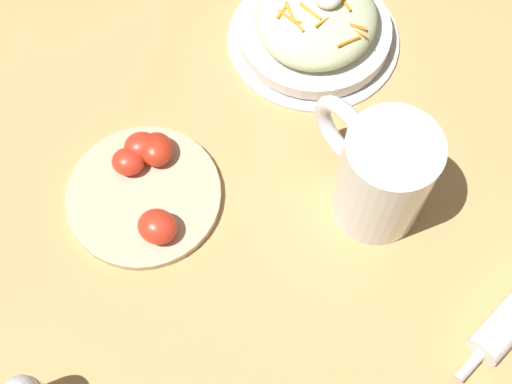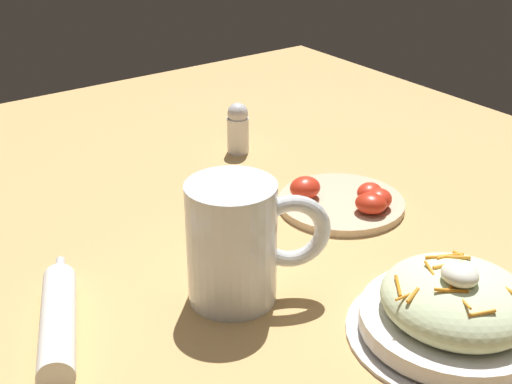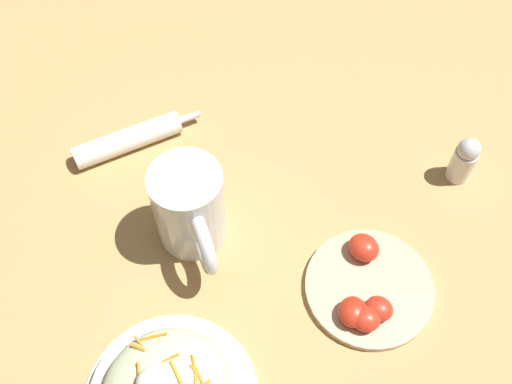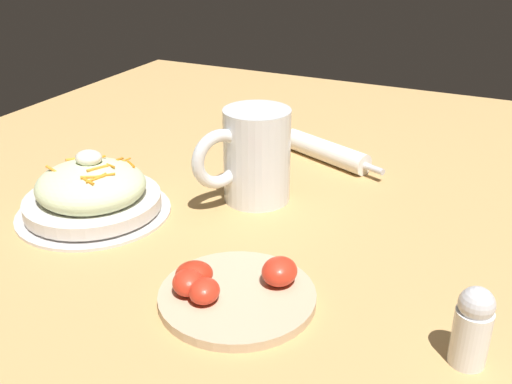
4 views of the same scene
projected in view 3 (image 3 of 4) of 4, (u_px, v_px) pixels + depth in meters
ground_plane at (237, 206)px, 0.87m from camera, size 1.43×1.43×0.00m
beer_mug at (190, 211)px, 0.79m from camera, size 0.11×0.15×0.14m
napkin_roll at (129, 139)px, 0.91m from camera, size 0.20×0.10×0.04m
tomato_plate at (368, 289)px, 0.79m from camera, size 0.17×0.17×0.04m
salt_shaker at (464, 160)px, 0.86m from camera, size 0.03×0.03×0.08m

